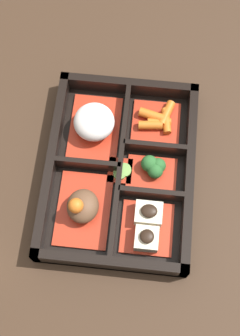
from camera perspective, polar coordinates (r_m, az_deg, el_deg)
ground_plane at (r=0.78m, az=0.00°, el=-0.67°), size 3.00×3.00×0.00m
bento_base at (r=0.77m, az=0.00°, el=-0.54°), size 0.32×0.24×0.01m
bento_rim at (r=0.76m, az=0.17°, el=-0.13°), size 0.32×0.24×0.04m
bowl_stew at (r=0.73m, az=-4.62°, el=-4.78°), size 0.12×0.08×0.06m
bowl_rice at (r=0.78m, az=-3.16°, el=5.46°), size 0.12×0.08×0.05m
bowl_tofu at (r=0.73m, az=3.36°, el=-7.09°), size 0.09×0.08×0.04m
bowl_greens at (r=0.76m, az=4.05°, el=-0.11°), size 0.06×0.08×0.03m
bowl_carrots at (r=0.80m, az=4.59°, el=5.75°), size 0.08×0.08×0.02m
bowl_pickles at (r=0.76m, az=0.13°, el=-0.48°), size 0.04×0.04×0.01m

